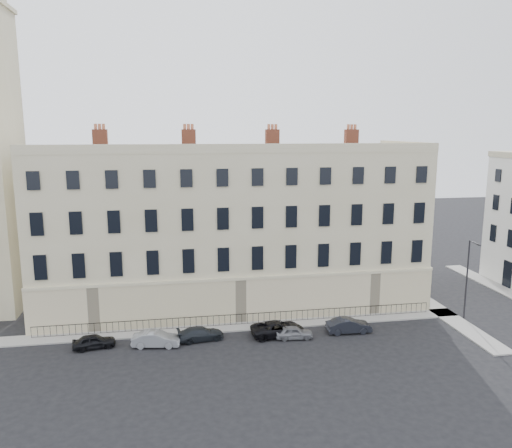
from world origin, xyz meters
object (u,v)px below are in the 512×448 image
Objects in this scene: car_b at (156,339)px; car_c at (201,334)px; car_d at (278,329)px; car_e at (294,332)px; car_a at (94,341)px; car_f at (349,326)px; streetlamp at (468,276)px.

car_b is 3.60m from car_c.
car_d is at bearing -100.28° from car_c.
car_e is (1.20, -0.76, -0.10)m from car_d.
car_c is (8.37, 0.10, -0.01)m from car_a.
car_c is at bearing -72.18° from car_b.
car_d is 6.09m from car_f.
car_a is at bearing 92.15° from car_b.
car_c is 0.84× the size of car_d.
car_e is at bearing -83.83° from car_b.
car_d is 17.89m from streetlamp.
streetlamp reaches higher than car_b.
car_d reaches higher than car_f.
car_d is (9.96, 0.38, 0.01)m from car_b.
streetlamp is (16.34, 1.55, 3.54)m from car_e.
streetlamp is (23.95, 0.57, 3.52)m from car_c.
car_d is 1.45× the size of car_e.
streetlamp is (27.50, 1.17, 3.45)m from car_b.
car_e is 16.79m from streetlamp.
car_b is 1.21× the size of car_e.
car_a is 1.05× the size of car_e.
car_c is 1.22× the size of car_e.
car_a is 0.73× the size of car_d.
car_d is at bearing -99.70° from car_a.
car_a is 8.37m from car_c.
car_a is 0.45× the size of streetlamp.
car_d is at bearing 61.64° from car_e.
car_c reaches higher than car_e.
car_a is at bearing -177.71° from streetlamp.
car_f is at bearing -100.50° from car_a.
car_b is at bearing 91.40° from car_c.
car_f is at bearing -173.27° from streetlamp.
car_a is 0.86× the size of car_f.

